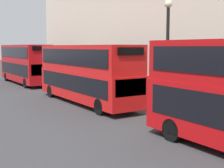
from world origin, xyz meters
name	(u,v)px	position (x,y,z in m)	size (l,w,h in m)	color
bus_second_in_queue	(86,71)	(1.60, 19.50, 2.31)	(2.59, 11.07, 4.18)	red
bus_third_in_queue	(25,62)	(1.60, 33.86, 2.36)	(2.59, 10.82, 4.26)	#A80F14
street_lamp	(168,47)	(3.24, 12.81, 4.08)	(0.44, 0.44, 6.62)	black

